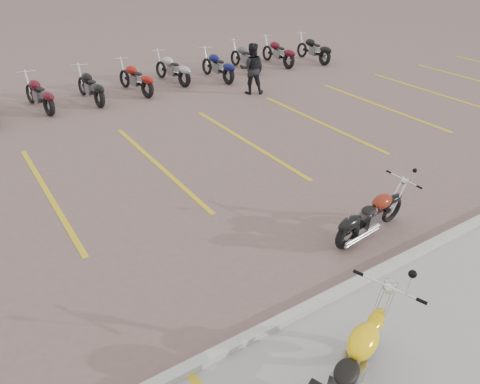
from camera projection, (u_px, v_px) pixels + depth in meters
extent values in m
plane|color=#705450|center=(246.00, 244.00, 8.93)|extent=(100.00, 100.00, 0.00)
cube|color=#ADAAA3|center=(316.00, 303.00, 7.45)|extent=(60.00, 0.18, 0.12)
torus|color=black|center=(368.00, 339.00, 6.44)|extent=(0.70, 0.39, 0.71)
cube|color=black|center=(345.00, 379.00, 5.80)|extent=(1.36, 0.69, 0.11)
cube|color=slate|center=(344.00, 378.00, 5.72)|extent=(0.55, 0.48, 0.37)
ellipsoid|color=yellow|center=(358.00, 340.00, 5.82)|extent=(0.72, 0.57, 0.33)
ellipsoid|color=black|center=(342.00, 371.00, 5.48)|extent=(0.51, 0.43, 0.13)
torus|color=black|center=(390.00, 210.00, 9.45)|extent=(0.59, 0.16, 0.58)
torus|color=black|center=(346.00, 235.00, 8.69)|extent=(0.63, 0.22, 0.61)
cube|color=black|center=(370.00, 220.00, 9.05)|extent=(1.16, 0.24, 0.09)
cube|color=slate|center=(369.00, 218.00, 8.99)|extent=(0.40, 0.31, 0.30)
ellipsoid|color=black|center=(380.00, 201.00, 9.02)|extent=(0.55, 0.34, 0.27)
ellipsoid|color=black|center=(367.00, 210.00, 8.81)|extent=(0.37, 0.27, 0.11)
imported|color=black|center=(252.00, 69.00, 16.43)|extent=(1.08, 1.01, 1.77)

